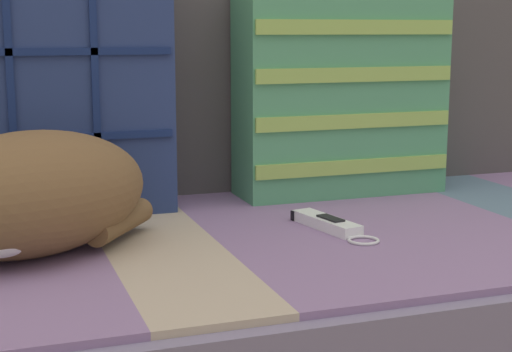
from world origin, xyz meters
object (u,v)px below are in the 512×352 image
throw_pillow_quilted (50,92)px  sleeping_cat (23,199)px  game_remote_near (329,224)px  couch (304,336)px  throw_pillow_striped (341,95)px

throw_pillow_quilted → sleeping_cat: size_ratio=1.02×
game_remote_near → sleeping_cat: bearing=180.0°
couch → sleeping_cat: size_ratio=4.39×
couch → throw_pillow_quilted: size_ratio=4.30×
throw_pillow_striped → sleeping_cat: throw_pillow_striped is taller
sleeping_cat → couch: bearing=6.8°
throw_pillow_quilted → sleeping_cat: (-0.07, -0.26, -0.13)m
couch → game_remote_near: (0.02, -0.05, 0.21)m
couch → throw_pillow_striped: size_ratio=4.50×
throw_pillow_striped → couch: bearing=-127.7°
couch → sleeping_cat: bearing=-173.2°
throw_pillow_striped → sleeping_cat: bearing=-156.8°
throw_pillow_quilted → sleeping_cat: throw_pillow_quilted is taller
couch → game_remote_near: size_ratio=9.14×
throw_pillow_quilted → sleeping_cat: bearing=-104.0°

